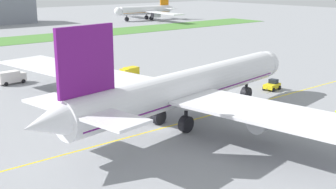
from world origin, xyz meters
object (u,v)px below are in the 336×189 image
ground_crew_wingwalker_port (278,105)px  ground_crew_marshaller_front (336,113)px  service_truck_fuel_bowser (11,77)px  service_truck_baggage_loader (130,72)px  parked_airliner_far_centre (146,10)px  airliner_foreground (184,88)px  pushback_tug (272,85)px

ground_crew_wingwalker_port → ground_crew_marshaller_front: 10.16m
service_truck_fuel_bowser → ground_crew_marshaller_front: bearing=-61.6°
service_truck_baggage_loader → parked_airliner_far_centre: bearing=51.6°
airliner_foreground → ground_crew_marshaller_front: bearing=-34.5°
service_truck_fuel_bowser → pushback_tug: bearing=-45.2°
ground_crew_wingwalker_port → parked_airliner_far_centre: (90.14, 160.33, 4.51)m
pushback_tug → ground_crew_marshaller_front: 21.50m
pushback_tug → parked_airliner_far_centre: parked_airliner_far_centre is taller
airliner_foreground → ground_crew_wingwalker_port: size_ratio=57.89×
service_truck_baggage_loader → parked_airliner_far_centre: size_ratio=0.07×
pushback_tug → ground_crew_marshaller_front: pushback_tug is taller
airliner_foreground → pushback_tug: airliner_foreground is taller
ground_crew_wingwalker_port → parked_airliner_far_centre: parked_airliner_far_centre is taller
airliner_foreground → ground_crew_wingwalker_port: airliner_foreground is taller
service_truck_baggage_loader → ground_crew_marshaller_front: bearing=-80.1°
airliner_foreground → ground_crew_marshaller_front: (21.77, -14.99, -4.99)m
pushback_tug → ground_crew_wingwalker_port: pushback_tug is taller
airliner_foreground → service_truck_baggage_loader: (13.09, 34.56, -4.62)m
ground_crew_marshaller_front → parked_airliner_far_centre: (86.57, 169.85, 4.45)m
pushback_tug → parked_airliner_far_centre: size_ratio=0.09×
airliner_foreground → service_truck_fuel_bowser: airliner_foreground is taller
airliner_foreground → service_truck_baggage_loader: size_ratio=20.38×
airliner_foreground → service_truck_baggage_loader: airliner_foreground is taller
service_truck_fuel_bowser → parked_airliner_far_centre: (119.78, 108.34, 3.90)m
service_truck_baggage_loader → parked_airliner_far_centre: (95.25, 120.31, 4.07)m
ground_crew_wingwalker_port → service_truck_fuel_bowser: 59.85m
ground_crew_marshaller_front → service_truck_baggage_loader: service_truck_baggage_loader is taller
parked_airliner_far_centre → ground_crew_wingwalker_port: bearing=-119.3°
pushback_tug → ground_crew_wingwalker_port: 15.68m
service_truck_fuel_bowser → parked_airliner_far_centre: parked_airliner_far_centre is taller
ground_crew_marshaller_front → service_truck_fuel_bowser: size_ratio=0.27×
ground_crew_marshaller_front → parked_airliner_far_centre: 190.69m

